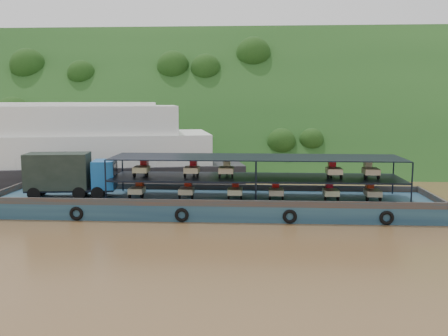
{
  "coord_description": "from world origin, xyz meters",
  "views": [
    {
      "loc": [
        0.55,
        -39.53,
        9.11
      ],
      "look_at": [
        -2.0,
        3.0,
        3.2
      ],
      "focal_mm": 40.0,
      "sensor_mm": 36.0,
      "label": 1
    }
  ],
  "objects": [
    {
      "name": "passenger_ferry",
      "position": [
        -22.43,
        9.54,
        3.79
      ],
      "size": [
        44.49,
        19.82,
        8.74
      ],
      "rotation": [
        0.0,
        0.0,
        0.22
      ],
      "color": "black",
      "rests_on": "ground"
    },
    {
      "name": "cargo_barge",
      "position": [
        -3.93,
        -0.08,
        1.19
      ],
      "size": [
        35.0,
        7.18,
        4.79
      ],
      "color": "#152F4A",
      "rests_on": "ground"
    },
    {
      "name": "ground",
      "position": [
        0.0,
        0.0,
        0.0
      ],
      "size": [
        160.0,
        160.0,
        0.0
      ],
      "primitive_type": "plane",
      "color": "brown",
      "rests_on": "ground"
    },
    {
      "name": "hillside",
      "position": [
        0.0,
        36.0,
        0.0
      ],
      "size": [
        140.0,
        39.6,
        39.6
      ],
      "primitive_type": "cube",
      "rotation": [
        0.79,
        0.0,
        0.0
      ],
      "color": "#143513",
      "rests_on": "ground"
    }
  ]
}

